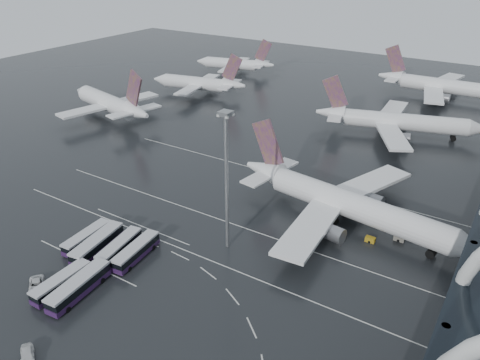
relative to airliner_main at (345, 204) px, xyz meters
The scene contains 26 objects.
ground 30.30m from the airliner_main, 118.83° to the right, with size 420.00×420.00×0.00m, color black.
lane_marking_near 32.05m from the airliner_main, 117.08° to the right, with size 120.00×0.25×0.01m, color silver.
lane_marking_mid 20.83m from the airliner_main, 135.46° to the right, with size 120.00×0.25×0.01m, color silver.
lane_marking_far 20.59m from the airliner_main, 136.20° to the left, with size 120.00×0.25×0.01m, color silver.
bus_bay_line_south 57.27m from the airliner_main, 132.32° to the right, with size 28.00×0.25×0.01m, color silver.
bus_bay_line_north 46.76m from the airliner_main, 145.72° to the right, with size 28.00×0.25×0.01m, color silver.
airliner_main is the anchor object (origin of this frame).
airliner_gate_b 61.39m from the airliner_main, 95.84° to the left, with size 53.69×47.62×18.96m.
airliner_gate_c 113.68m from the airliner_main, 91.02° to the left, with size 55.22×51.13×19.73m.
jet_remote_west 100.70m from the airliner_main, 167.11° to the left, with size 48.05×38.94×21.00m.
jet_remote_mid 109.40m from the airliner_main, 144.40° to the left, with size 42.12×34.11×18.38m.
jet_remote_far 140.19m from the airliner_main, 133.19° to the left, with size 39.67×32.15×17.35m.
bus_row_near_a 57.18m from the airliner_main, 138.81° to the right, with size 3.61×12.23×2.97m.
bus_row_near_b 54.71m from the airliner_main, 135.56° to the right, with size 5.13×14.15×3.41m.
bus_row_near_c 50.29m from the airliner_main, 133.39° to the right, with size 4.74×12.69×3.05m.
bus_row_near_d 47.07m from the airliner_main, 130.64° to the right, with size 4.27×12.83×3.10m.
bus_row_far_b 61.50m from the airliner_main, 125.20° to the right, with size 3.11×12.22×2.99m.
bus_row_far_c 58.69m from the airliner_main, 122.58° to the right, with size 4.49×13.96×3.38m.
van_curve_a 66.00m from the airliner_main, 126.98° to the right, with size 2.60×5.64×1.57m, color silver.
van_curve_b 69.26m from the airliner_main, 112.38° to the right, with size 2.00×4.96×1.69m, color silver.
floodlight_mast 31.29m from the airliner_main, 128.05° to the right, with size 2.30×2.30×29.98m.
gse_cart_belly_a 9.85m from the airliner_main, 28.49° to the right, with size 2.06×1.22×1.12m, color #AA8416.
gse_cart_belly_b 15.23m from the airliner_main, ahead, with size 2.20×1.30×1.20m, color slate.
gse_cart_belly_c 8.57m from the airliner_main, 119.02° to the right, with size 1.91×1.13×1.04m, color #AA8416.
gse_cart_belly_d 13.59m from the airliner_main, ahead, with size 2.24×1.33×1.22m, color slate.
gse_cart_belly_e 11.00m from the airliner_main, 52.95° to the left, with size 2.47×1.46×1.34m, color #AA8416.
Camera 1 is at (43.61, -63.76, 57.64)m, focal length 35.00 mm.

